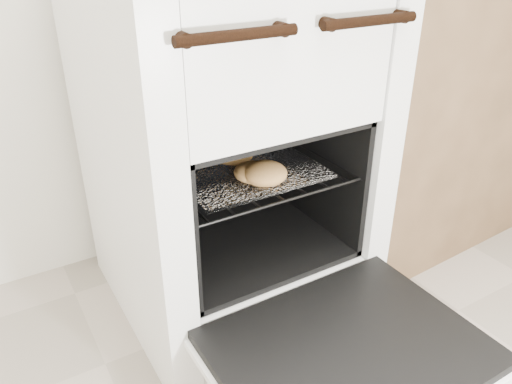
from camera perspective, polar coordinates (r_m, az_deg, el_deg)
stove at (r=1.40m, az=-3.39°, el=4.61°), size 0.66×0.73×1.01m
oven_door at (r=1.17m, az=10.50°, el=-17.50°), size 0.59×0.46×0.04m
oven_rack at (r=1.35m, az=-1.92°, el=2.79°), size 0.48×0.46×0.01m
foil_sheet at (r=1.33m, az=-1.46°, el=2.71°), size 0.37×0.33×0.01m
baked_rolls at (r=1.27m, az=-0.68°, el=3.06°), size 0.16×0.30×0.05m
counter at (r=1.95m, az=17.69°, el=9.08°), size 0.95×0.66×0.92m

